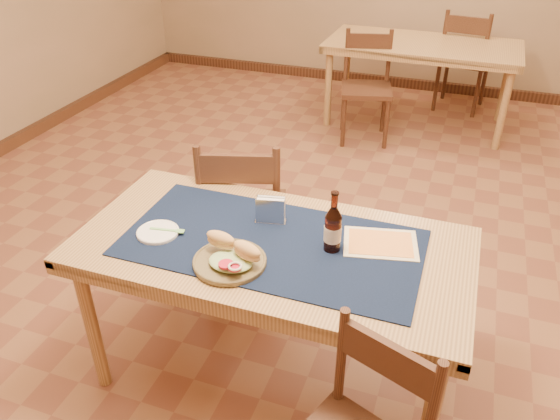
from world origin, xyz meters
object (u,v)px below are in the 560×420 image
(main_table, at_px, (272,259))
(chair_main_far, at_px, (243,212))
(beer_bottle, at_px, (333,229))
(back_table, at_px, (422,52))
(sandwich_plate, at_px, (231,258))
(napkin_holder, at_px, (271,211))

(main_table, height_order, chair_main_far, chair_main_far)
(beer_bottle, bearing_deg, main_table, -171.53)
(back_table, relative_size, sandwich_plate, 5.92)
(napkin_holder, bearing_deg, sandwich_plate, -96.60)
(beer_bottle, relative_size, napkin_holder, 1.88)
(main_table, distance_m, back_table, 3.31)
(chair_main_far, height_order, napkin_holder, chair_main_far)
(chair_main_far, xyz_separation_m, sandwich_plate, (0.27, -0.74, 0.29))
(sandwich_plate, bearing_deg, beer_bottle, 33.64)
(chair_main_far, height_order, sandwich_plate, chair_main_far)
(chair_main_far, relative_size, napkin_holder, 6.85)
(back_table, relative_size, napkin_holder, 12.16)
(chair_main_far, distance_m, napkin_holder, 0.61)
(back_table, distance_m, beer_bottle, 3.27)
(main_table, relative_size, sandwich_plate, 5.64)
(back_table, bearing_deg, napkin_holder, -94.79)
(chair_main_far, bearing_deg, main_table, -56.35)
(sandwich_plate, distance_m, beer_bottle, 0.41)
(main_table, relative_size, napkin_holder, 11.58)
(back_table, bearing_deg, main_table, -93.59)
(back_table, bearing_deg, beer_bottle, -89.40)
(chair_main_far, height_order, beer_bottle, beer_bottle)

